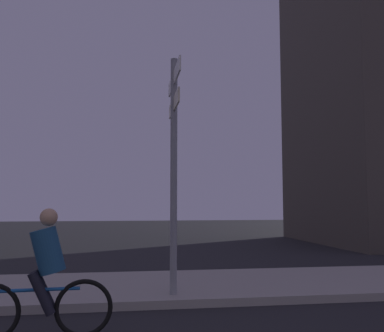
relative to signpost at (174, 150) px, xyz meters
The scene contains 3 objects.
sidewalk_kerb 2.83m from the signpost, 124.97° to the left, with size 40.00×2.97×0.14m, color #9E9991.
signpost is the anchor object (origin of this frame).
cyclist 3.10m from the signpost, 136.80° to the right, with size 1.82×0.35×1.61m.
Camera 1 is at (-0.07, -1.08, 1.68)m, focal length 39.65 mm.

